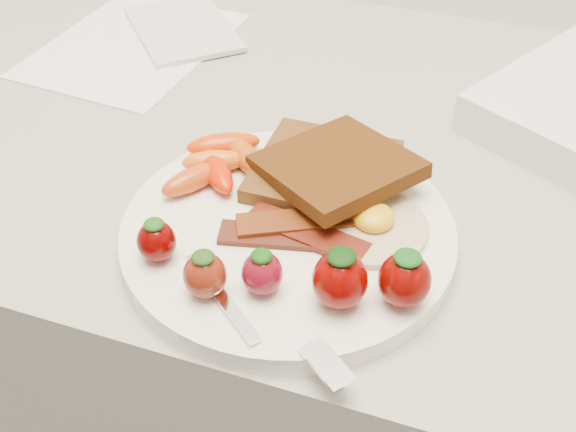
% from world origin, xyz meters
% --- Properties ---
extents(counter, '(2.00, 0.60, 0.90)m').
position_xyz_m(counter, '(0.00, 1.70, 0.45)').
color(counter, gray).
rests_on(counter, ground).
extents(plate, '(0.27, 0.27, 0.02)m').
position_xyz_m(plate, '(0.00, 1.54, 0.91)').
color(plate, white).
rests_on(plate, counter).
extents(toast_lower, '(0.11, 0.11, 0.01)m').
position_xyz_m(toast_lower, '(0.01, 1.61, 0.93)').
color(toast_lower, '#4A2A10').
rests_on(toast_lower, plate).
extents(toast_upper, '(0.16, 0.16, 0.03)m').
position_xyz_m(toast_upper, '(0.03, 1.60, 0.94)').
color(toast_upper, black).
rests_on(toast_upper, toast_lower).
extents(fried_egg, '(0.12, 0.12, 0.02)m').
position_xyz_m(fried_egg, '(0.07, 1.56, 0.92)').
color(fried_egg, white).
rests_on(fried_egg, plate).
extents(bacon_strips, '(0.12, 0.08, 0.01)m').
position_xyz_m(bacon_strips, '(0.02, 1.53, 0.92)').
color(bacon_strips, black).
rests_on(bacon_strips, plate).
extents(baby_carrots, '(0.09, 0.11, 0.02)m').
position_xyz_m(baby_carrots, '(-0.08, 1.59, 0.93)').
color(baby_carrots, orange).
rests_on(baby_carrots, plate).
extents(strawberries, '(0.22, 0.07, 0.05)m').
position_xyz_m(strawberries, '(0.04, 1.47, 0.94)').
color(strawberries, '#500000').
rests_on(strawberries, plate).
extents(fork, '(0.15, 0.09, 0.00)m').
position_xyz_m(fork, '(0.03, 1.43, 0.92)').
color(fork, white).
rests_on(fork, plate).
extents(paper_sheet, '(0.20, 0.26, 0.00)m').
position_xyz_m(paper_sheet, '(-0.28, 1.80, 0.90)').
color(paper_sheet, white).
rests_on(paper_sheet, counter).
extents(notepad, '(0.19, 0.19, 0.01)m').
position_xyz_m(notepad, '(-0.24, 1.85, 0.91)').
color(notepad, silver).
rests_on(notepad, paper_sheet).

